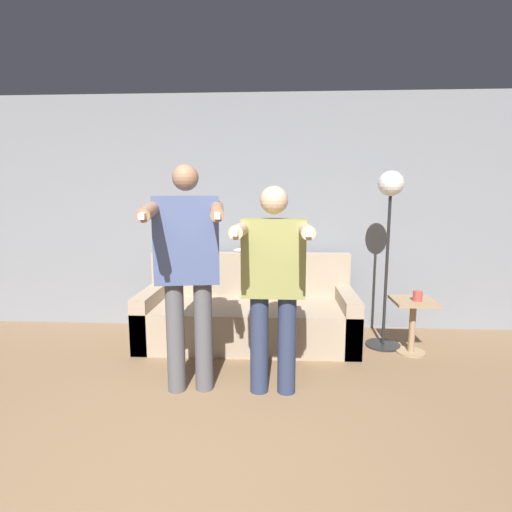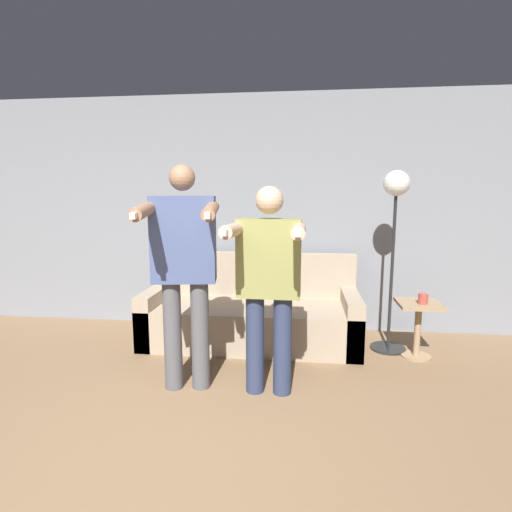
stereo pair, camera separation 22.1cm
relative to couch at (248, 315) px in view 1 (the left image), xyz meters
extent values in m
cube|color=gray|center=(-0.34, 0.51, 1.03)|extent=(10.00, 0.05, 2.60)
cube|color=tan|center=(0.00, -0.05, -0.07)|extent=(2.16, 0.87, 0.41)
cube|color=tan|center=(0.00, 0.31, 0.37)|extent=(2.16, 0.14, 0.48)
cube|color=tan|center=(-1.00, -0.05, 0.00)|extent=(0.16, 0.87, 0.55)
cube|color=tan|center=(1.00, -0.05, 0.00)|extent=(0.16, 0.87, 0.55)
cylinder|color=#56565B|center=(-0.48, -1.09, 0.16)|extent=(0.14, 0.14, 0.86)
cylinder|color=#56565B|center=(-0.27, -1.05, 0.16)|extent=(0.14, 0.14, 0.86)
cube|color=#475684|center=(-0.38, -1.07, 0.91)|extent=(0.50, 0.29, 0.65)
sphere|color=#9E7051|center=(-0.38, -1.07, 1.37)|extent=(0.19, 0.19, 0.19)
cylinder|color=#9E7051|center=(-0.56, -1.35, 1.14)|extent=(0.17, 0.51, 0.13)
cube|color=white|center=(-0.52, -1.60, 1.12)|extent=(0.05, 0.13, 0.04)
cylinder|color=#9E7051|center=(-0.11, -1.28, 1.14)|extent=(0.17, 0.51, 0.13)
cube|color=white|center=(-0.08, -1.53, 1.12)|extent=(0.05, 0.13, 0.04)
cylinder|color=#2D3856|center=(0.16, -1.07, 0.11)|extent=(0.14, 0.14, 0.77)
cylinder|color=#2D3856|center=(0.37, -1.07, 0.11)|extent=(0.14, 0.14, 0.77)
cube|color=#8C8E4C|center=(0.27, -1.07, 0.78)|extent=(0.47, 0.23, 0.58)
sphere|color=#D8AD8C|center=(0.27, -1.07, 1.21)|extent=(0.21, 0.21, 0.21)
cylinder|color=#D8AD8C|center=(0.04, -1.32, 1.01)|extent=(0.10, 0.50, 0.10)
cube|color=white|center=(0.04, -1.57, 1.02)|extent=(0.04, 0.12, 0.04)
cylinder|color=#D8AD8C|center=(0.49, -1.32, 1.01)|extent=(0.10, 0.50, 0.10)
cube|color=white|center=(0.48, -1.57, 1.02)|extent=(0.04, 0.12, 0.04)
ellipsoid|color=silver|center=(0.12, 0.31, 0.69)|extent=(0.38, 0.14, 0.15)
sphere|color=silver|center=(0.28, 0.31, 0.74)|extent=(0.09, 0.09, 0.09)
ellipsoid|color=silver|center=(-0.08, 0.34, 0.64)|extent=(0.21, 0.04, 0.04)
cone|color=silver|center=(0.27, 0.30, 0.77)|extent=(0.03, 0.03, 0.03)
cone|color=silver|center=(0.27, 0.33, 0.77)|extent=(0.03, 0.03, 0.03)
cylinder|color=black|center=(1.37, -0.07, -0.26)|extent=(0.34, 0.34, 0.02)
cylinder|color=black|center=(1.37, -0.07, 0.50)|extent=(0.03, 0.03, 1.55)
sphere|color=white|center=(1.37, -0.07, 1.35)|extent=(0.24, 0.24, 0.24)
cylinder|color=#A38460|center=(1.60, -0.24, -0.27)|extent=(0.27, 0.27, 0.02)
cylinder|color=#A38460|center=(1.60, -0.24, -0.02)|extent=(0.06, 0.06, 0.50)
cube|color=#A38460|center=(1.60, -0.24, 0.24)|extent=(0.38, 0.38, 0.03)
cylinder|color=#B7473D|center=(1.61, -0.28, 0.30)|extent=(0.09, 0.09, 0.10)
camera|label=1|loc=(0.30, -3.99, 1.25)|focal=28.00mm
camera|label=2|loc=(0.51, -3.97, 1.25)|focal=28.00mm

